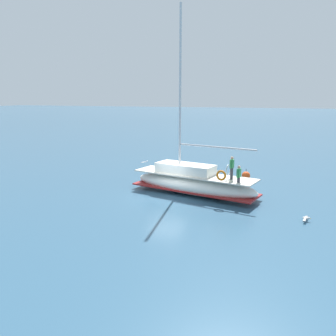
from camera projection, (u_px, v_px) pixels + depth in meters
ground_plane at (165, 197)px, 24.60m from camera, size 400.00×400.00×0.00m
main_sailboat at (193, 182)px, 25.26m from camera, size 4.32×9.89×13.21m
seagull at (306, 218)px, 19.84m from camera, size 0.97×0.48×0.16m
mooring_buoy at (246, 176)px, 30.33m from camera, size 0.73×0.73×0.96m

